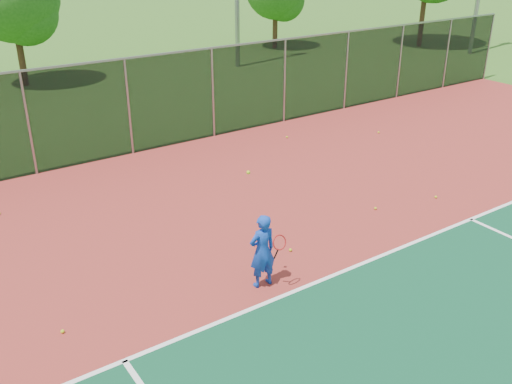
# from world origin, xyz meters

# --- Properties ---
(court_apron) EXTENTS (30.00, 20.00, 0.02)m
(court_apron) POSITION_xyz_m (0.00, 2.00, 0.01)
(court_apron) COLOR maroon
(court_apron) RESTS_ON ground
(fence_back) EXTENTS (30.00, 0.06, 3.03)m
(fence_back) POSITION_xyz_m (0.00, 12.00, 1.56)
(fence_back) COLOR black
(fence_back) RESTS_ON court_apron
(tennis_player) EXTENTS (0.59, 0.61, 2.49)m
(tennis_player) POSITION_xyz_m (-3.85, 3.56, 0.80)
(tennis_player) COLOR #123CAE
(tennis_player) RESTS_ON court_apron
(practice_ball_0) EXTENTS (0.07, 0.07, 0.07)m
(practice_ball_0) POSITION_xyz_m (0.47, 4.72, 0.06)
(practice_ball_0) COLOR #B3C917
(practice_ball_0) RESTS_ON court_apron
(practice_ball_1) EXTENTS (0.07, 0.07, 0.07)m
(practice_ball_1) POSITION_xyz_m (-3.05, 4.56, 0.06)
(practice_ball_1) COLOR #B3C917
(practice_ball_1) RESTS_ON court_apron
(practice_ball_2) EXTENTS (0.07, 0.07, 0.07)m
(practice_ball_2) POSITION_xyz_m (2.28, 4.30, 0.06)
(practice_ball_2) COLOR #B3C917
(practice_ball_2) RESTS_ON court_apron
(practice_ball_4) EXTENTS (0.07, 0.07, 0.07)m
(practice_ball_4) POSITION_xyz_m (-2.59, 4.28, 0.06)
(practice_ball_4) COLOR #B3C917
(practice_ball_4) RESTS_ON court_apron
(practice_ball_6) EXTENTS (0.07, 0.07, 0.07)m
(practice_ball_6) POSITION_xyz_m (1.94, 10.39, 0.06)
(practice_ball_6) COLOR #B3C917
(practice_ball_6) RESTS_ON court_apron
(practice_ball_7) EXTENTS (0.07, 0.07, 0.07)m
(practice_ball_7) POSITION_xyz_m (-7.62, 4.30, 0.06)
(practice_ball_7) COLOR #B3C917
(practice_ball_7) RESTS_ON court_apron
(practice_ball_8) EXTENTS (0.07, 0.07, 0.07)m
(practice_ball_8) POSITION_xyz_m (4.90, 8.99, 0.06)
(practice_ball_8) COLOR #B3C917
(practice_ball_8) RESTS_ON court_apron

